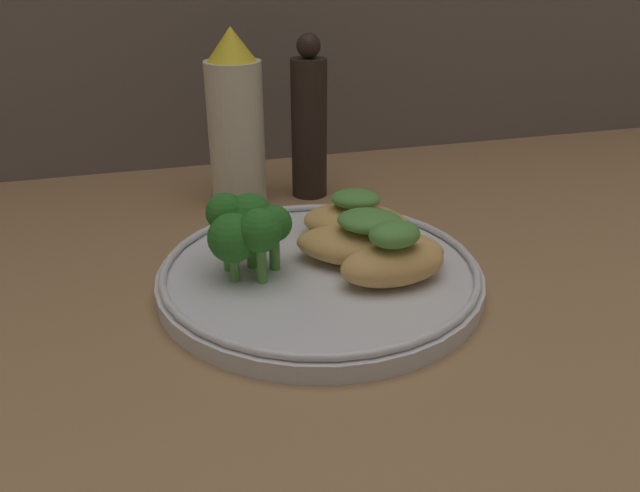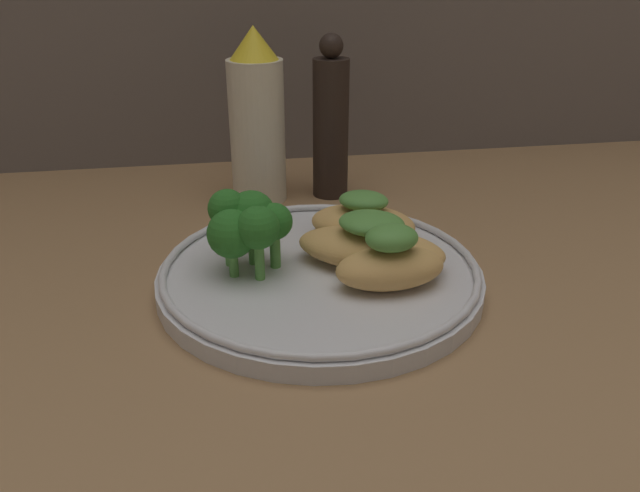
{
  "view_description": "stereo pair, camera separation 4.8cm",
  "coord_description": "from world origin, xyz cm",
  "px_view_note": "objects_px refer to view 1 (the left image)",
  "views": [
    {
      "loc": [
        -11.79,
        -41.51,
        24.19
      ],
      "look_at": [
        0.0,
        0.0,
        3.4
      ],
      "focal_mm": 35.0,
      "sensor_mm": 36.0,
      "label": 1
    },
    {
      "loc": [
        -7.12,
        -42.56,
        24.19
      ],
      "look_at": [
        0.0,
        0.0,
        3.4
      ],
      "focal_mm": 35.0,
      "sensor_mm": 36.0,
      "label": 2
    }
  ],
  "objects_px": {
    "plate": "(320,274)",
    "pepper_grinder": "(309,124)",
    "broccoli_bunch": "(247,227)",
    "sauce_bottle": "(236,123)"
  },
  "relations": [
    {
      "from": "plate",
      "to": "pepper_grinder",
      "type": "height_order",
      "value": "pepper_grinder"
    },
    {
      "from": "broccoli_bunch",
      "to": "pepper_grinder",
      "type": "height_order",
      "value": "pepper_grinder"
    },
    {
      "from": "sauce_bottle",
      "to": "pepper_grinder",
      "type": "xyz_separation_m",
      "value": [
        0.08,
        -0.0,
        -0.01
      ]
    },
    {
      "from": "pepper_grinder",
      "to": "broccoli_bunch",
      "type": "bearing_deg",
      "value": -117.56
    },
    {
      "from": "broccoli_bunch",
      "to": "pepper_grinder",
      "type": "relative_size",
      "value": 0.39
    },
    {
      "from": "plate",
      "to": "pepper_grinder",
      "type": "distance_m",
      "value": 0.21
    },
    {
      "from": "plate",
      "to": "broccoli_bunch",
      "type": "distance_m",
      "value": 0.07
    },
    {
      "from": "plate",
      "to": "sauce_bottle",
      "type": "height_order",
      "value": "sauce_bottle"
    },
    {
      "from": "plate",
      "to": "pepper_grinder",
      "type": "bearing_deg",
      "value": 77.36
    },
    {
      "from": "plate",
      "to": "broccoli_bunch",
      "type": "xyz_separation_m",
      "value": [
        -0.05,
        0.01,
        0.04
      ]
    }
  ]
}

